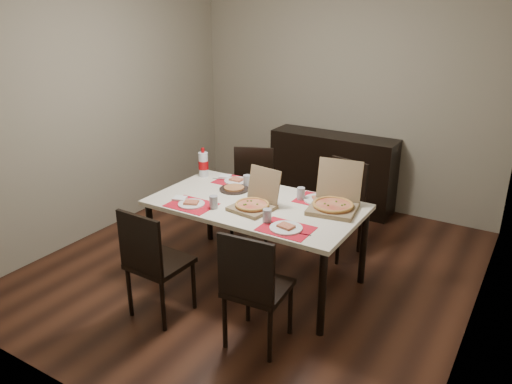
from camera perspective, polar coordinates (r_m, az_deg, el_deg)
ground at (r=4.83m, az=-0.04°, el=-8.61°), size 3.80×4.00×0.02m
room_walls at (r=4.62m, az=2.83°, el=12.97°), size 3.84×4.02×2.62m
sideboard at (r=6.10m, az=8.70°, el=2.39°), size 1.50×0.40×0.90m
dining_table at (r=4.33m, az=0.00°, el=-2.06°), size 1.80×1.00×0.75m
chair_near_left at (r=3.96m, az=-11.71°, el=-7.60°), size 0.43×0.43×0.93m
chair_near_right at (r=3.57m, az=-0.27°, el=-10.62°), size 0.45×0.45×0.93m
chair_far_left at (r=5.30m, az=-0.44°, el=0.39°), size 0.55×0.55×0.93m
chair_far_right at (r=5.00m, az=9.61°, el=-1.23°), size 0.51×0.51×0.93m
setting_near_left at (r=4.27m, az=-6.90°, el=-1.25°), size 0.47×0.30×0.11m
setting_near_right at (r=3.85m, az=2.86°, el=-3.74°), size 0.44×0.30×0.11m
setting_far_left at (r=4.77m, az=-2.09°, el=1.33°), size 0.45×0.30×0.11m
setting_far_right at (r=4.37m, az=6.76°, el=-0.71°), size 0.47×0.30×0.11m
napkin_loose at (r=4.30m, az=0.42°, el=-1.10°), size 0.15×0.16×0.02m
pizza_box_center at (r=4.16m, az=-0.17°, el=-1.23°), size 0.36×0.39×0.32m
pizza_box_right at (r=4.20m, az=8.91°, el=-1.21°), size 0.44×0.48×0.38m
faina_plate at (r=4.59m, az=-2.52°, el=0.38°), size 0.27×0.27×0.03m
dip_bowl at (r=4.45m, az=1.83°, el=-0.30°), size 0.11×0.11×0.02m
soda_bottle at (r=4.94m, az=-6.03°, el=3.16°), size 0.10×0.10×0.29m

